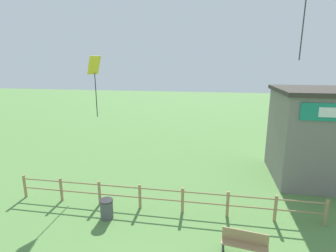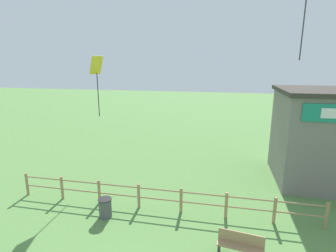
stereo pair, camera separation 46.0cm
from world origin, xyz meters
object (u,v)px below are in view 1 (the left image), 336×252
Objects in this scene: park_bench_near_fence at (245,243)px; trash_bin at (107,209)px; kite_yellow_diamond at (95,73)px; seaside_building at (335,136)px.

park_bench_near_fence is 1.88× the size of trash_bin.
park_bench_near_fence is 0.47× the size of kite_yellow_diamond.
kite_yellow_diamond is (-2.42, 4.81, 5.91)m from trash_bin.
kite_yellow_diamond is at bearing 116.77° from trash_bin.
trash_bin is at bearing -152.05° from seaside_building.
seaside_building is 1.93× the size of kite_yellow_diamond.
seaside_building reaches higher than park_bench_near_fence.
seaside_building reaches higher than trash_bin.
kite_yellow_diamond reaches higher than park_bench_near_fence.
park_bench_near_fence is at bearing -36.48° from kite_yellow_diamond.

